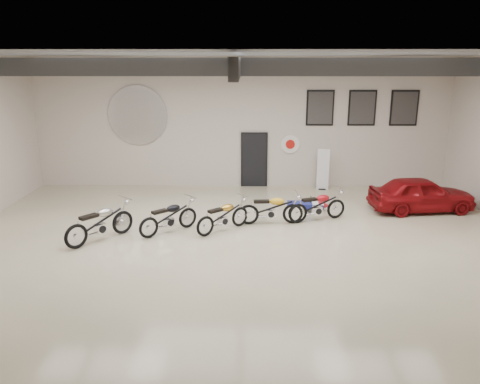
{
  "coord_description": "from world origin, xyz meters",
  "views": [
    {
      "loc": [
        0.16,
        -12.1,
        4.88
      ],
      "look_at": [
        0.0,
        1.2,
        1.1
      ],
      "focal_mm": 35.0,
      "sensor_mm": 36.0,
      "label": 1
    }
  ],
  "objects_px": {
    "motorcycle_yellow": "(271,208)",
    "motorcycle_red": "(317,205)",
    "motorcycle_silver": "(100,222)",
    "banner_stand": "(323,168)",
    "motorcycle_black": "(169,217)",
    "vintage_car": "(421,194)",
    "go_kart": "(309,203)",
    "motorcycle_gold": "(223,215)"
  },
  "relations": [
    {
      "from": "motorcycle_gold",
      "to": "motorcycle_silver",
      "type": "bearing_deg",
      "value": 152.08
    },
    {
      "from": "motorcycle_silver",
      "to": "motorcycle_red",
      "type": "bearing_deg",
      "value": -33.94
    },
    {
      "from": "banner_stand",
      "to": "motorcycle_yellow",
      "type": "xyz_separation_m",
      "value": [
        -2.21,
        -4.01,
        -0.34
      ]
    },
    {
      "from": "banner_stand",
      "to": "go_kart",
      "type": "relative_size",
      "value": 1.15
    },
    {
      "from": "motorcycle_black",
      "to": "vintage_car",
      "type": "height_order",
      "value": "vintage_car"
    },
    {
      "from": "go_kart",
      "to": "motorcycle_silver",
      "type": "bearing_deg",
      "value": -151.74
    },
    {
      "from": "motorcycle_gold",
      "to": "vintage_car",
      "type": "relative_size",
      "value": 0.54
    },
    {
      "from": "motorcycle_yellow",
      "to": "go_kart",
      "type": "relative_size",
      "value": 1.32
    },
    {
      "from": "motorcycle_red",
      "to": "motorcycle_gold",
      "type": "bearing_deg",
      "value": 177.05
    },
    {
      "from": "vintage_car",
      "to": "motorcycle_gold",
      "type": "bearing_deg",
      "value": 100.42
    },
    {
      "from": "banner_stand",
      "to": "vintage_car",
      "type": "bearing_deg",
      "value": -35.68
    },
    {
      "from": "motorcycle_gold",
      "to": "motorcycle_red",
      "type": "xyz_separation_m",
      "value": [
        2.9,
        0.96,
        0.02
      ]
    },
    {
      "from": "banner_stand",
      "to": "motorcycle_black",
      "type": "xyz_separation_m",
      "value": [
        -5.22,
        -4.79,
        -0.35
      ]
    },
    {
      "from": "motorcycle_yellow",
      "to": "go_kart",
      "type": "distance_m",
      "value": 1.88
    },
    {
      "from": "motorcycle_silver",
      "to": "banner_stand",
      "type": "bearing_deg",
      "value": -11.83
    },
    {
      "from": "motorcycle_yellow",
      "to": "motorcycle_red",
      "type": "xyz_separation_m",
      "value": [
        1.47,
        0.32,
        -0.0
      ]
    },
    {
      "from": "motorcycle_black",
      "to": "motorcycle_red",
      "type": "height_order",
      "value": "motorcycle_red"
    },
    {
      "from": "motorcycle_gold",
      "to": "motorcycle_red",
      "type": "relative_size",
      "value": 0.97
    },
    {
      "from": "motorcycle_yellow",
      "to": "go_kart",
      "type": "height_order",
      "value": "motorcycle_yellow"
    },
    {
      "from": "motorcycle_yellow",
      "to": "go_kart",
      "type": "bearing_deg",
      "value": 40.16
    },
    {
      "from": "motorcycle_black",
      "to": "vintage_car",
      "type": "bearing_deg",
      "value": -26.46
    },
    {
      "from": "motorcycle_silver",
      "to": "go_kart",
      "type": "bearing_deg",
      "value": -25.62
    },
    {
      "from": "motorcycle_black",
      "to": "motorcycle_red",
      "type": "relative_size",
      "value": 0.99
    },
    {
      "from": "motorcycle_black",
      "to": "motorcycle_yellow",
      "type": "xyz_separation_m",
      "value": [
        3.01,
        0.79,
        0.01
      ]
    },
    {
      "from": "motorcycle_gold",
      "to": "vintage_car",
      "type": "height_order",
      "value": "vintage_car"
    },
    {
      "from": "motorcycle_yellow",
      "to": "banner_stand",
      "type": "bearing_deg",
      "value": 57.17
    },
    {
      "from": "banner_stand",
      "to": "motorcycle_black",
      "type": "bearing_deg",
      "value": -130.24
    },
    {
      "from": "motorcycle_silver",
      "to": "vintage_car",
      "type": "height_order",
      "value": "vintage_car"
    },
    {
      "from": "banner_stand",
      "to": "motorcycle_gold",
      "type": "height_order",
      "value": "banner_stand"
    },
    {
      "from": "motorcycle_silver",
      "to": "motorcycle_red",
      "type": "relative_size",
      "value": 1.1
    },
    {
      "from": "motorcycle_gold",
      "to": "motorcycle_red",
      "type": "bearing_deg",
      "value": -23.07
    },
    {
      "from": "motorcycle_black",
      "to": "vintage_car",
      "type": "relative_size",
      "value": 0.56
    },
    {
      "from": "motorcycle_gold",
      "to": "motorcycle_black",
      "type": "bearing_deg",
      "value": 143.98
    },
    {
      "from": "banner_stand",
      "to": "vintage_car",
      "type": "relative_size",
      "value": 0.49
    },
    {
      "from": "banner_stand",
      "to": "motorcycle_gold",
      "type": "bearing_deg",
      "value": -120.92
    },
    {
      "from": "motorcycle_gold",
      "to": "motorcycle_yellow",
      "type": "bearing_deg",
      "value": -17.32
    },
    {
      "from": "vintage_car",
      "to": "go_kart",
      "type": "bearing_deg",
      "value": 84.3
    },
    {
      "from": "motorcycle_red",
      "to": "vintage_car",
      "type": "relative_size",
      "value": 0.56
    },
    {
      "from": "motorcycle_black",
      "to": "motorcycle_yellow",
      "type": "bearing_deg",
      "value": -26.7
    },
    {
      "from": "motorcycle_silver",
      "to": "go_kart",
      "type": "height_order",
      "value": "motorcycle_silver"
    },
    {
      "from": "motorcycle_gold",
      "to": "go_kart",
      "type": "bearing_deg",
      "value": -6.45
    },
    {
      "from": "go_kart",
      "to": "motorcycle_red",
      "type": "bearing_deg",
      "value": -78.24
    }
  ]
}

